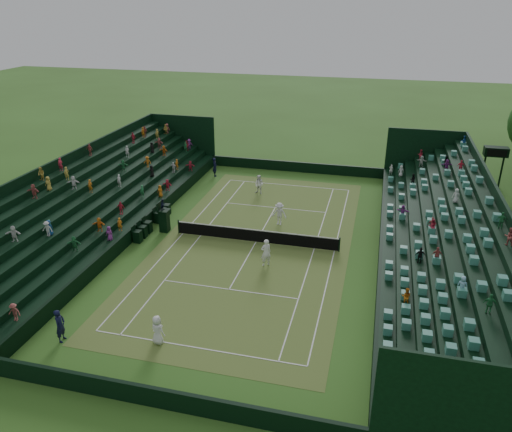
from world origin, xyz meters
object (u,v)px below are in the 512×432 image
object	(u,v)px
umpire_chair	(164,218)
player_far_west	(259,185)
tennis_net	(256,235)
player_near_west	(157,330)
player_far_east	(279,214)
player_near_east	(266,253)

from	to	relation	value
umpire_chair	player_far_west	bearing A→B (deg)	61.83
tennis_net	player_far_west	distance (m)	9.43
player_far_west	tennis_net	bearing A→B (deg)	-60.12
player_near_west	player_far_east	bearing A→B (deg)	-81.73
player_near_west	tennis_net	bearing A→B (deg)	-80.16
player_far_east	player_far_west	bearing A→B (deg)	121.22
tennis_net	player_far_west	world-z (taller)	player_far_west
umpire_chair	player_far_east	bearing A→B (deg)	22.01
umpire_chair	player_far_east	size ratio (longest dim) A/B	1.43
player_near_east	player_far_east	xyz separation A→B (m)	(-0.45, 6.34, -0.04)
player_far_west	umpire_chair	bearing A→B (deg)	-100.86
player_near_west	player_far_west	xyz separation A→B (m)	(-0.10, 21.18, 0.05)
umpire_chair	player_near_east	distance (m)	8.92
tennis_net	player_far_east	world-z (taller)	player_far_east
tennis_net	player_near_west	world-z (taller)	player_near_west
tennis_net	player_far_east	bearing A→B (deg)	73.57
player_near_east	player_near_west	bearing A→B (deg)	35.12
tennis_net	umpire_chair	xyz separation A→B (m)	(-6.93, 0.09, 0.55)
player_near_west	umpire_chair	bearing A→B (deg)	-48.51
player_near_east	player_far_west	world-z (taller)	player_near_east
umpire_chair	player_near_west	world-z (taller)	umpire_chair
umpire_chair	player_near_west	bearing A→B (deg)	-67.62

